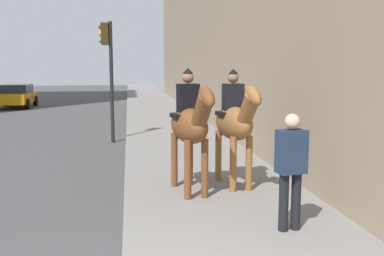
% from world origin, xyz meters
% --- Properties ---
extents(mounted_horse_near, '(2.14, 0.80, 2.34)m').
position_xyz_m(mounted_horse_near, '(4.33, -1.24, 1.43)').
color(mounted_horse_near, brown).
rests_on(mounted_horse_near, sidewalk_slab).
extents(mounted_horse_far, '(2.15, 0.72, 2.32)m').
position_xyz_m(mounted_horse_far, '(4.68, -2.17, 1.42)').
color(mounted_horse_far, brown).
rests_on(mounted_horse_far, sidewalk_slab).
extents(pedestrian_greeting, '(0.32, 0.44, 1.70)m').
position_xyz_m(pedestrian_greeting, '(2.24, -2.39, 1.10)').
color(pedestrian_greeting, black).
rests_on(pedestrian_greeting, sidewalk_slab).
extents(car_mid_lane, '(4.27, 2.14, 1.44)m').
position_xyz_m(car_mid_lane, '(24.85, 6.85, 0.76)').
color(car_mid_lane, orange).
rests_on(car_mid_lane, ground).
extents(traffic_light_near_curb, '(0.20, 0.44, 3.94)m').
position_xyz_m(traffic_light_near_curb, '(10.92, 0.51, 2.64)').
color(traffic_light_near_curb, black).
rests_on(traffic_light_near_curb, ground).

